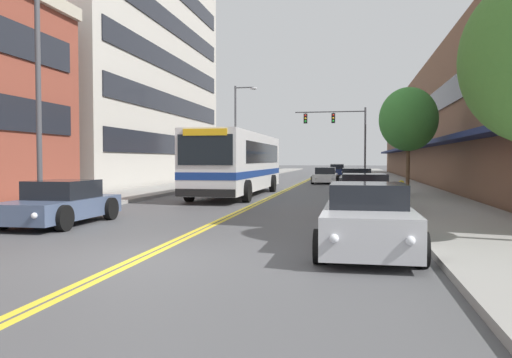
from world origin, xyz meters
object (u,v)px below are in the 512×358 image
Objects in this scene: car_slate_blue_parked_left_near at (61,204)px; street_lamp_left_far at (238,126)px; traffic_signal_mast at (341,128)px; street_tree_right_mid at (408,119)px; car_white_moving_third at (325,176)px; car_champagne_parked_left_mid at (245,175)px; car_red_parked_right_mid at (365,195)px; fire_hydrant at (401,191)px; city_bus at (239,161)px; car_silver_parked_right_foreground at (368,221)px; car_charcoal_moving_second at (337,169)px; car_navy_moving_lead at (337,171)px; car_dark_grey_parked_right_far at (356,181)px; street_lamp_left_near at (46,44)px.

street_lamp_left_far is at bearing 91.48° from car_slate_blue_parked_left_near.
traffic_signal_mast reaches higher than street_tree_right_mid.
car_champagne_parked_left_mid is at bearing -163.92° from car_white_moving_third.
car_red_parked_right_mid is 4.55× the size of fire_hydrant.
car_slate_blue_parked_left_near is (-2.50, -12.42, -1.22)m from city_bus.
city_bus is at bearing -79.23° from car_champagne_parked_left_mid.
car_silver_parked_right_foreground is 55.26m from car_charcoal_moving_second.
street_tree_right_mid is (8.52, -0.66, 2.01)m from city_bus.
car_navy_moving_lead is 21.71m from street_lamp_left_far.
car_charcoal_moving_second is at bearing 76.66° from car_champagne_parked_left_mid.
car_charcoal_moving_second is (-2.16, 55.22, -0.03)m from car_silver_parked_right_foreground.
car_dark_grey_parked_right_far is at bearing 34.73° from city_bus.
car_slate_blue_parked_left_near is at bearing -143.32° from fire_hydrant.
city_bus is 2.50× the size of car_charcoal_moving_second.
car_silver_parked_right_foreground reaches higher than car_navy_moving_lead.
car_champagne_parked_left_mid is (-2.42, 12.75, -1.16)m from city_bus.
street_lamp_left_far is (-0.03, 25.92, -0.72)m from street_lamp_left_near.
traffic_signal_mast is at bearing 81.84° from car_white_moving_third.
street_lamp_left_near is at bearing -89.94° from street_lamp_left_far.
city_bus is 16.54m from car_silver_parked_right_foreground.
car_slate_blue_parked_left_near is 1.04× the size of car_silver_parked_right_foreground.
fire_hydrant is at bearing 33.71° from street_lamp_left_near.
car_dark_grey_parked_right_far is at bearing 62.61° from car_slate_blue_parked_left_near.
street_tree_right_mid is at bearing -51.16° from street_lamp_left_far.
city_bus is 1.79× the size of traffic_signal_mast.
traffic_signal_mast reaches higher than car_navy_moving_lead.
car_charcoal_moving_second is 5.31× the size of fire_hydrant.
car_charcoal_moving_second is 0.99× the size of car_white_moving_third.
street_tree_right_mid reaches higher than car_navy_moving_lead.
car_charcoal_moving_second is 44.81m from fire_hydrant.
car_slate_blue_parked_left_near reaches higher than fire_hydrant.
traffic_signal_mast is 7.42× the size of fire_hydrant.
car_slate_blue_parked_left_near is 1.02× the size of car_navy_moving_lead.
car_charcoal_moving_second is (6.44, 27.18, -0.03)m from car_champagne_parked_left_mid.
car_slate_blue_parked_left_near is 18.78m from car_dark_grey_parked_right_far.
car_silver_parked_right_foreground is 19.55m from car_dark_grey_parked_right_far.
city_bus is 2.80× the size of car_slate_blue_parked_left_near.
car_slate_blue_parked_left_near is at bearing -133.14° from street_tree_right_mid.
street_tree_right_mid is (4.71, -15.21, 3.24)m from car_white_moving_third.
car_navy_moving_lead is 0.63× the size of traffic_signal_mast.
street_lamp_left_near is (-3.15, -12.05, 3.53)m from city_bus.
street_lamp_left_near is (-9.47, -4.25, 4.69)m from car_red_parked_right_mid.
car_silver_parked_right_foreground is 4.58× the size of fire_hydrant.
street_lamp_left_near is at bearing -97.86° from car_charcoal_moving_second.
street_tree_right_mid is (10.94, -13.41, 3.18)m from car_champagne_parked_left_mid.
car_slate_blue_parked_left_near is 0.47× the size of street_lamp_left_near.
car_white_moving_third is 19.68m from fire_hydrant.
car_champagne_parked_left_mid reaches higher than car_red_parked_right_mid.
car_silver_parked_right_foreground is at bearing -19.14° from street_lamp_left_near.
car_red_parked_right_mid is at bearing -107.14° from street_tree_right_mid.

